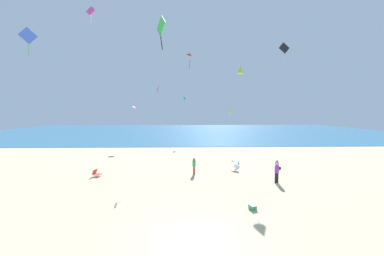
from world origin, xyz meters
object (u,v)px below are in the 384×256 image
Objects in this scene: beach_chair_far_right at (235,168)px; kite_lime at (240,70)px; kite_pink at (134,107)px; kite_green at (161,27)px; person_1 at (277,165)px; kite_yellow at (230,112)px; person_3 at (194,165)px; kite_magenta at (91,11)px; person_0 at (277,171)px; kite_red at (190,55)px; kite_blue at (28,36)px; beach_chair_far_left at (96,173)px; kite_teal at (184,98)px; kite_purple at (158,89)px; kite_black at (284,48)px; beach_chair_mid_beach at (237,164)px; cooler_box at (253,207)px.

beach_chair_far_right is 9.94m from kite_lime.
kite_pink is 29.36m from kite_green.
person_1 is 11.82m from kite_yellow.
person_3 is 14.59m from kite_green.
beach_chair_far_right is 17.34m from kite_magenta.
person_1 is at bearing 138.01° from person_0.
kite_red is 0.55× the size of kite_blue.
beach_chair_far_left is 0.49× the size of kite_yellow.
kite_magenta reaches higher than kite_teal.
person_1 is 9.09m from person_3.
kite_teal is 1.25× the size of kite_pink.
beach_chair_far_right is 0.84× the size of kite_magenta.
kite_magenta is at bearing 30.00° from person_3.
kite_red is at bearing 74.44° from kite_green.
person_1 is 0.77× the size of kite_purple.
kite_black is at bearing 39.18° from kite_red.
kite_yellow is (-1.60, 13.86, -5.25)m from kite_black.
kite_black reaches higher than beach_chair_mid_beach.
person_1 is 23.84m from kite_pink.
kite_pink is at bearing 135.38° from kite_lime.
kite_teal is at bearing 73.80° from kite_blue.
beach_chair_far_right reaches higher than beach_chair_mid_beach.
kite_lime is (-0.01, -0.70, 9.90)m from beach_chair_mid_beach.
kite_red is 0.51× the size of kite_teal.
cooler_box is 27.47m from kite_pink.
person_0 is at bearing 4.85° from beach_chair_far_left.
kite_red is (-4.69, -9.37, 8.60)m from beach_chair_far_right.
beach_chair_mid_beach is 9.93m from kite_lime.
person_0 is 25.39m from kite_pink.
kite_teal reaches higher than beach_chair_far_left.
person_3 is at bearing 38.16° from kite_blue.
kite_red is at bearing -140.82° from kite_black.
kite_teal is 11.91m from kite_yellow.
kite_purple reaches higher than person_0.
person_1 is 0.50× the size of kite_teal.
kite_pink is (-18.21, 14.02, 6.36)m from person_1.
kite_lime is at bearing 106.77° from beach_chair_mid_beach.
person_3 is 0.99× the size of kite_blue.
person_1 is 0.53× the size of kite_blue.
kite_magenta is at bearing -122.12° from kite_yellow.
kite_blue is at bearing -106.20° from kite_teal.
person_3 is at bearing 48.06° from beach_chair_mid_beach.
kite_green is (-6.37, -14.96, 8.59)m from beach_chair_mid_beach.
beach_chair_far_right is 21.21m from kite_pink.
kite_purple reaches higher than beach_chair_mid_beach.
kite_lime reaches higher than kite_green.
kite_pink is 1.14× the size of kite_green.
kite_black is (7.42, -1.81, 10.26)m from person_3.
kite_magenta is at bearing -82.09° from kite_pink.
cooler_box is 5.91m from person_0.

